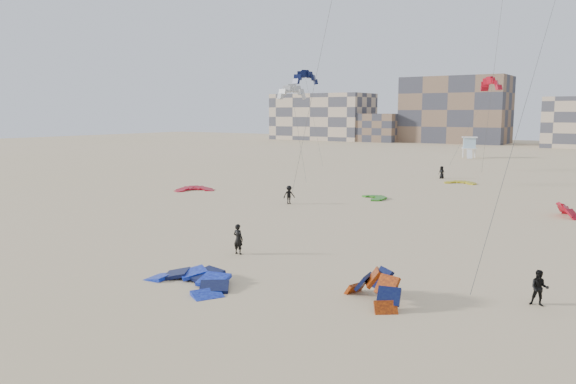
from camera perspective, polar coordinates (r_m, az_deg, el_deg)
The scene contains 18 objects.
ground at distance 29.48m, azimuth -5.73°, elevation -8.23°, with size 320.00×320.00×0.00m, color beige.
kite_ground_blue at distance 27.93m, azimuth -9.84°, elevation -9.24°, with size 4.56×4.71×0.98m, color blue, non-canonical shape.
kite_ground_orange at distance 25.42m, azimuth 8.66°, elevation -10.97°, with size 3.28×2.41×2.26m, color #CF4708, non-canonical shape.
kite_ground_red at distance 60.83m, azimuth -9.48°, elevation 0.15°, with size 3.69×3.89×0.68m, color #B40E19, non-canonical shape.
kite_ground_green at distance 54.89m, azimuth 8.76°, elevation -0.68°, with size 2.88×3.06×0.41m, color #3E8226, non-canonical shape.
kite_ground_red_far at distance 50.21m, azimuth 26.63°, elevation -2.26°, with size 2.86×2.46×1.74m, color #B40E19, non-canonical shape.
kite_ground_yellow at distance 69.00m, azimuth 17.10°, elevation 0.83°, with size 3.21×3.38×0.42m, color #C8D621, non-canonical shape.
kitesurfer_main at distance 33.13m, azimuth -5.09°, elevation -4.78°, with size 0.66×0.43×1.80m, color black.
kitesurfer_b at distance 26.69m, azimuth 24.17°, elevation -8.90°, with size 0.76×0.60×1.57m, color black.
kitesurfer_c at distance 51.05m, azimuth 0.11°, elevation -0.29°, with size 1.09×0.63×1.69m, color black.
kitesurfer_e at distance 73.49m, azimuth 15.34°, elevation 1.94°, with size 0.77×0.50×1.58m, color black.
kite_fly_grey at distance 64.00m, azimuth 0.41°, elevation 9.97°, with size 6.45×5.92×10.53m.
kite_fly_navy at distance 80.65m, azimuth 1.81°, elevation 11.41°, with size 7.33×5.79×13.29m.
kite_fly_red at distance 85.86m, azimuth 19.92°, elevation 10.17°, with size 6.35×8.14×12.57m.
lifeguard_tower_far at distance 109.19m, azimuth 17.92°, elevation 4.34°, with size 3.44×5.68×3.86m.
condo_west_a at distance 175.50m, azimuth 3.52°, elevation 7.63°, with size 30.00×15.00×14.00m, color #C6AE91.
condo_west_b at distance 163.06m, azimuth 16.63°, elevation 7.98°, with size 28.00×14.00×18.00m, color brown.
condo_fill_left at distance 164.60m, azimuth 9.23°, elevation 6.47°, with size 12.00×10.00×8.00m, color brown.
Camera 1 is at (18.00, -21.84, 8.24)m, focal length 35.00 mm.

